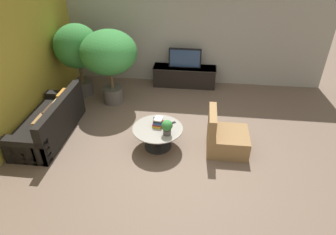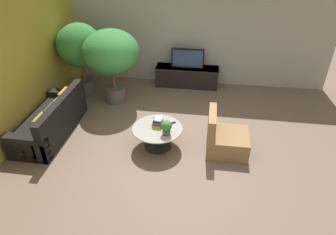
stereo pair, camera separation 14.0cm
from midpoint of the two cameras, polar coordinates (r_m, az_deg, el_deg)
The scene contains 13 objects.
ground_plane at distance 6.03m, azimuth 1.85°, elevation -6.31°, with size 24.00×24.00×0.00m, color brown.
back_wall_stone at distance 8.26m, azimuth 4.79°, elevation 16.46°, with size 7.40×0.12×3.00m, color #A39E93.
side_wall_left at distance 6.55m, azimuth -27.61°, elevation 8.41°, with size 0.12×7.40×3.00m, color gold.
media_console at distance 8.39m, azimuth 4.12°, elevation 7.86°, with size 1.73×0.50×0.55m.
television at distance 8.19m, azimuth 4.26°, elevation 11.16°, with size 0.87×0.13×0.52m.
coffee_table at distance 5.96m, azimuth -1.34°, elevation -3.07°, with size 0.99×0.99×0.45m.
couch_by_wall at distance 6.80m, azimuth -20.73°, elevation -0.67°, with size 0.84×2.01×0.84m.
armchair_wicker at distance 6.00m, azimuth 11.40°, elevation -4.04°, with size 0.80×0.76×0.86m.
potted_palm_tall at distance 7.89m, azimuth -15.92°, elevation 12.59°, with size 1.10×1.10×1.85m.
potted_palm_corner at distance 7.29m, azimuth -10.23°, elevation 11.80°, with size 1.33×1.33×1.83m.
potted_plant_tabletop at distance 5.61m, azimuth 0.41°, elevation -1.78°, with size 0.21×0.21×0.30m.
book_stack at distance 5.91m, azimuth -1.26°, elevation -0.86°, with size 0.22×0.26×0.17m.
remote_black at distance 6.00m, azimuth 1.37°, elevation -1.07°, with size 0.04×0.16×0.02m, color black.
Camera 2 is at (0.55, -4.66, 3.80)m, focal length 32.00 mm.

